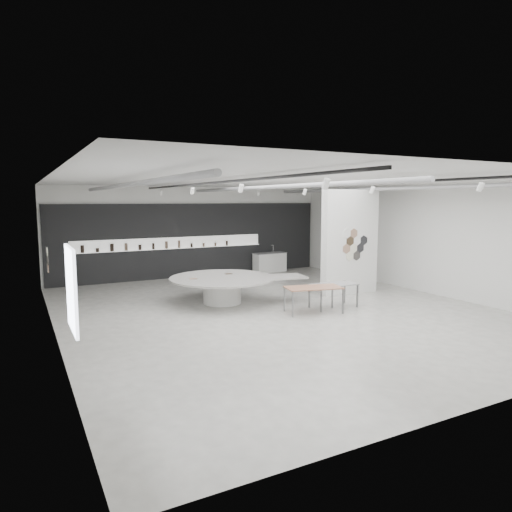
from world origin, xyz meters
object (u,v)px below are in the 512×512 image
partition_column (350,242)px  sample_table_wood (314,289)px  sample_table_stone (334,286)px  kitchen_counter (270,262)px  display_island (224,286)px

partition_column → sample_table_wood: partition_column is taller
partition_column → sample_table_stone: bearing=-140.8°
sample_table_wood → sample_table_stone: bearing=14.6°
sample_table_wood → partition_column: bearing=32.2°
sample_table_stone → kitchen_counter: 7.21m
sample_table_wood → kitchen_counter: kitchen_counter is taller
sample_table_stone → kitchen_counter: (1.74, 6.99, -0.23)m
partition_column → sample_table_wood: size_ratio=2.07×
sample_table_stone → partition_column: bearing=39.2°
partition_column → sample_table_stone: (-1.79, -1.46, -1.14)m
display_island → partition_column: bearing=0.6°
partition_column → kitchen_counter: (-0.05, 5.53, -1.36)m
kitchen_counter → sample_table_stone: bearing=-107.5°
sample_table_stone → kitchen_counter: size_ratio=0.91×
sample_table_wood → sample_table_stone: size_ratio=1.22×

